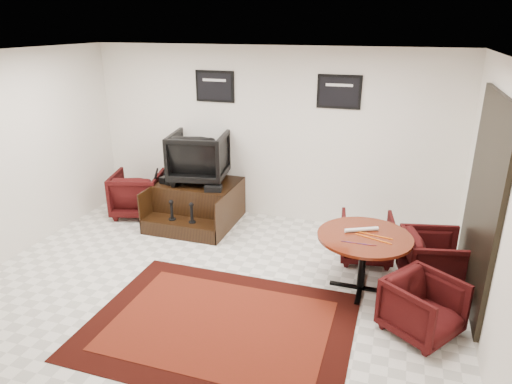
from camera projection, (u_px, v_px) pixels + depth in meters
The scene contains 16 objects.
ground at pixel (210, 291), 5.64m from camera, with size 6.00×6.00×0.00m, color white.
room_shell at pixel (243, 152), 5.01m from camera, with size 6.02×5.02×2.81m.
area_rug at pixel (220, 325), 5.00m from camera, with size 2.84×2.13×0.01m.
shine_podium at pixel (198, 204), 7.53m from camera, with size 1.29×1.32×0.66m.
shine_chair at pixel (199, 154), 7.37m from camera, with size 0.88×0.82×0.90m, color black.
shoes_pair at pixel (170, 179), 7.44m from camera, with size 0.28×0.33×0.11m.
polish_kit at pixel (213, 188), 7.07m from camera, with size 0.26×0.18×0.09m, color black.
umbrella_black at pixel (152, 192), 7.55m from camera, with size 0.35×0.13×0.95m, color black, non-canonical shape.
umbrella_hooked at pixel (160, 193), 7.78m from camera, with size 0.29×0.11×0.78m, color black, non-canonical shape.
armchair_side at pixel (138, 191), 7.78m from camera, with size 0.80×0.75×0.83m, color black.
meeting_table at pixel (364, 242), 5.46m from camera, with size 1.13×1.13×0.74m.
table_chair_back at pixel (367, 236), 6.30m from camera, with size 0.69×0.65×0.71m, color black.
table_chair_window at pixel (435, 258), 5.65m from camera, with size 0.74×0.70×0.76m, color black.
table_chair_corner at pixel (423, 305), 4.77m from camera, with size 0.68×0.64×0.70m, color black.
paper_roll at pixel (361, 230), 5.53m from camera, with size 0.05×0.05×0.42m, color silver.
table_clutter at pixel (370, 238), 5.35m from camera, with size 0.57×0.33×0.01m.
Camera 1 is at (2.04, -4.44, 3.12)m, focal length 32.00 mm.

